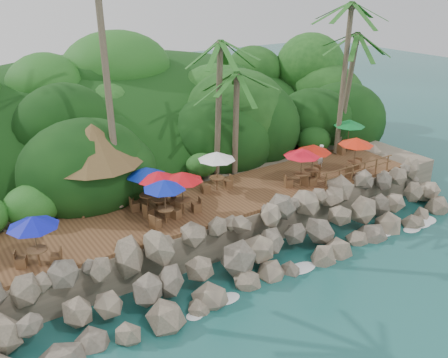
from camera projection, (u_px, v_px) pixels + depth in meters
ground at (290, 279)px, 25.16m from camera, size 140.00×140.00×0.00m
land_base at (150, 165)px, 37.09m from camera, size 32.00×25.20×2.10m
jungle_hill at (112, 151)px, 43.27m from camera, size 44.80×28.00×15.40m
seawall at (266, 243)px, 26.26m from camera, size 29.00×4.00×2.30m
terrace at (224, 198)px, 28.94m from camera, size 26.00×5.00×0.20m
jungle_foliage at (156, 183)px, 36.72m from camera, size 44.00×16.00×12.00m
foam_line at (286, 276)px, 25.38m from camera, size 25.20×0.80×0.06m
palms at (221, 14)px, 27.97m from camera, size 31.91×7.04×15.16m
palapa at (93, 144)px, 26.84m from camera, size 5.19×5.19×4.60m
dining_clusters at (234, 164)px, 28.12m from camera, size 24.75×5.42×2.40m
railing at (358, 170)px, 31.20m from camera, size 6.10×0.10×1.00m
waiter at (320, 156)px, 32.98m from camera, size 0.65×0.50×1.57m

